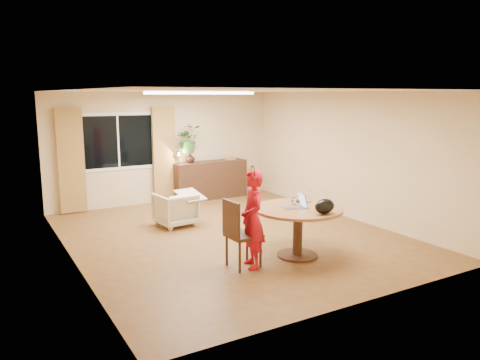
% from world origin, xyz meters
% --- Properties ---
extents(floor, '(6.50, 6.50, 0.00)m').
position_xyz_m(floor, '(0.00, 0.00, 0.00)').
color(floor, brown).
rests_on(floor, ground).
extents(ceiling, '(6.50, 6.50, 0.00)m').
position_xyz_m(ceiling, '(0.00, 0.00, 2.60)').
color(ceiling, white).
rests_on(ceiling, wall_back).
extents(wall_back, '(5.50, 0.00, 5.50)m').
position_xyz_m(wall_back, '(0.00, 3.25, 1.30)').
color(wall_back, tan).
rests_on(wall_back, floor).
extents(wall_left, '(0.00, 6.50, 6.50)m').
position_xyz_m(wall_left, '(-2.75, 0.00, 1.30)').
color(wall_left, tan).
rests_on(wall_left, floor).
extents(wall_right, '(0.00, 6.50, 6.50)m').
position_xyz_m(wall_right, '(2.75, 0.00, 1.30)').
color(wall_right, tan).
rests_on(wall_right, floor).
extents(window, '(1.70, 0.03, 1.30)m').
position_xyz_m(window, '(-1.10, 3.23, 1.50)').
color(window, white).
rests_on(window, wall_back).
extents(curtain_left, '(0.55, 0.08, 2.25)m').
position_xyz_m(curtain_left, '(-2.15, 3.15, 1.15)').
color(curtain_left, olive).
rests_on(curtain_left, wall_back).
extents(curtain_right, '(0.55, 0.08, 2.25)m').
position_xyz_m(curtain_right, '(-0.05, 3.15, 1.15)').
color(curtain_right, olive).
rests_on(curtain_right, wall_back).
extents(ceiling_panel, '(2.20, 0.35, 0.05)m').
position_xyz_m(ceiling_panel, '(0.00, 1.20, 2.57)').
color(ceiling_panel, white).
rests_on(ceiling_panel, ceiling).
extents(dining_table, '(1.39, 1.39, 0.79)m').
position_xyz_m(dining_table, '(0.38, -1.49, 0.62)').
color(dining_table, brown).
rests_on(dining_table, floor).
extents(dining_chair, '(0.51, 0.47, 1.03)m').
position_xyz_m(dining_chair, '(-0.59, -1.45, 0.52)').
color(dining_chair, '#311E10').
rests_on(dining_chair, floor).
extents(child, '(0.60, 0.46, 1.47)m').
position_xyz_m(child, '(-0.48, -1.53, 0.73)').
color(child, red).
rests_on(child, floor).
extents(laptop, '(0.41, 0.32, 0.25)m').
position_xyz_m(laptop, '(0.30, -1.46, 0.92)').
color(laptop, '#B7B7BC').
rests_on(laptop, dining_table).
extents(tumbler, '(0.10, 0.10, 0.11)m').
position_xyz_m(tumbler, '(0.46, -1.26, 0.85)').
color(tumbler, white).
rests_on(tumbler, dining_table).
extents(wine_glass, '(0.08, 0.08, 0.21)m').
position_xyz_m(wine_glass, '(0.77, -1.27, 0.89)').
color(wine_glass, white).
rests_on(wine_glass, dining_table).
extents(pot_lid, '(0.21, 0.21, 0.03)m').
position_xyz_m(pot_lid, '(0.66, -1.14, 0.81)').
color(pot_lid, white).
rests_on(pot_lid, dining_table).
extents(handbag, '(0.36, 0.24, 0.23)m').
position_xyz_m(handbag, '(0.49, -1.98, 0.91)').
color(handbag, black).
rests_on(handbag, dining_table).
extents(armchair, '(0.78, 0.80, 0.66)m').
position_xyz_m(armchair, '(-0.61, 1.15, 0.33)').
color(armchair, beige).
rests_on(armchair, floor).
extents(throw, '(0.54, 0.62, 0.03)m').
position_xyz_m(throw, '(-0.33, 1.06, 0.67)').
color(throw, beige).
rests_on(throw, armchair).
extents(sideboard, '(1.85, 0.45, 0.92)m').
position_xyz_m(sideboard, '(1.07, 3.01, 0.46)').
color(sideboard, '#311E10').
rests_on(sideboard, floor).
extents(vase, '(0.30, 0.30, 0.25)m').
position_xyz_m(vase, '(0.54, 3.01, 1.05)').
color(vase, black).
rests_on(vase, sideboard).
extents(bouquet, '(0.70, 0.64, 0.66)m').
position_xyz_m(bouquet, '(0.52, 3.01, 1.50)').
color(bouquet, '#276024').
rests_on(bouquet, vase).
extents(book_stack, '(0.25, 0.21, 0.09)m').
position_xyz_m(book_stack, '(1.65, 3.01, 0.97)').
color(book_stack, '#8C6547').
rests_on(book_stack, sideboard).
extents(desk_lamp, '(0.13, 0.13, 0.31)m').
position_xyz_m(desk_lamp, '(0.23, 2.96, 1.08)').
color(desk_lamp, black).
rests_on(desk_lamp, sideboard).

